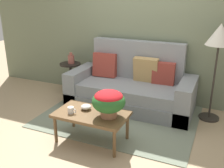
# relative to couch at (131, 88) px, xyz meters

# --- Properties ---
(ground_plane) EXTENTS (14.00, 14.00, 0.00)m
(ground_plane) POSITION_rel_couch_xyz_m (-0.02, -0.64, -0.32)
(ground_plane) COLOR tan
(wall_back) EXTENTS (6.40, 0.12, 2.74)m
(wall_back) POSITION_rel_couch_xyz_m (-0.02, 0.47, 1.05)
(wall_back) COLOR slate
(wall_back) RESTS_ON ground
(area_rug) EXTENTS (2.39, 1.87, 0.01)m
(area_rug) POSITION_rel_couch_xyz_m (-0.02, -0.45, -0.32)
(area_rug) COLOR gray
(area_rug) RESTS_ON ground
(couch) EXTENTS (2.11, 0.90, 1.10)m
(couch) POSITION_rel_couch_xyz_m (0.00, 0.00, 0.00)
(couch) COLOR slate
(couch) RESTS_ON ground
(coffee_table) EXTENTS (0.95, 0.55, 0.41)m
(coffee_table) POSITION_rel_couch_xyz_m (-0.09, -1.29, 0.04)
(coffee_table) COLOR brown
(coffee_table) RESTS_ON ground
(side_table) EXTENTS (0.40, 0.40, 0.61)m
(side_table) POSITION_rel_couch_xyz_m (-1.28, 0.10, 0.09)
(side_table) COLOR black
(side_table) RESTS_ON ground
(floor_lamp) EXTENTS (0.39, 0.39, 1.48)m
(floor_lamp) POSITION_rel_couch_xyz_m (1.30, 0.03, 0.91)
(floor_lamp) COLOR #2D2823
(floor_lamp) RESTS_ON ground
(potted_plant) EXTENTS (0.42, 0.42, 0.35)m
(potted_plant) POSITION_rel_couch_xyz_m (0.16, -1.29, 0.30)
(potted_plant) COLOR #A36B4C
(potted_plant) RESTS_ON coffee_table
(coffee_mug) EXTENTS (0.12, 0.08, 0.09)m
(coffee_mug) POSITION_rel_couch_xyz_m (-0.33, -1.40, 0.13)
(coffee_mug) COLOR white
(coffee_mug) RESTS_ON coffee_table
(snack_bowl) EXTENTS (0.14, 0.14, 0.07)m
(snack_bowl) POSITION_rel_couch_xyz_m (-0.21, -1.22, 0.12)
(snack_bowl) COLOR silver
(snack_bowl) RESTS_ON coffee_table
(table_vase) EXTENTS (0.12, 0.12, 0.21)m
(table_vase) POSITION_rel_couch_xyz_m (-1.26, 0.11, 0.37)
(table_vase) COLOR #934C42
(table_vase) RESTS_ON side_table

